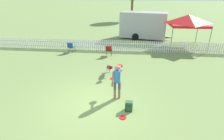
{
  "coord_description": "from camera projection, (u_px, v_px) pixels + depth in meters",
  "views": [
    {
      "loc": [
        1.36,
        -6.16,
        4.34
      ],
      "look_at": [
        0.53,
        1.91,
        0.76
      ],
      "focal_mm": 28.0,
      "sensor_mm": 36.0,
      "label": 1
    }
  ],
  "objects": [
    {
      "name": "ground_plane",
      "position": [
        95.0,
        104.0,
        7.48
      ],
      "size": [
        240.0,
        240.0,
        0.0
      ],
      "primitive_type": "plane",
      "color": "olive"
    },
    {
      "name": "handler_person",
      "position": [
        117.0,
        78.0,
        7.52
      ],
      "size": [
        0.45,
        1.05,
        1.6
      ],
      "rotation": [
        0.0,
        0.0,
        0.26
      ],
      "color": "#8C664C",
      "rests_on": "ground_plane"
    },
    {
      "name": "leaping_dog",
      "position": [
        109.0,
        68.0,
        9.93
      ],
      "size": [
        0.49,
        1.2,
        0.78
      ],
      "rotation": [
        0.0,
        0.0,
        -2.88
      ],
      "color": "black",
      "rests_on": "ground_plane"
    },
    {
      "name": "frisbee_near_handler",
      "position": [
        123.0,
        117.0,
        6.63
      ],
      "size": [
        0.27,
        0.27,
        0.02
      ],
      "color": "red",
      "rests_on": "ground_plane"
    },
    {
      "name": "frisbee_near_dog",
      "position": [
        112.0,
        78.0,
        9.65
      ],
      "size": [
        0.27,
        0.27,
        0.02
      ],
      "color": "red",
      "rests_on": "ground_plane"
    },
    {
      "name": "backpack_on_grass",
      "position": [
        129.0,
        106.0,
        6.97
      ],
      "size": [
        0.29,
        0.25,
        0.41
      ],
      "color": "#2D5633",
      "rests_on": "ground_plane"
    },
    {
      "name": "picket_fence",
      "position": [
        113.0,
        46.0,
        14.17
      ],
      "size": [
        22.35,
        0.04,
        0.88
      ],
      "color": "white",
      "rests_on": "ground_plane"
    },
    {
      "name": "folding_chair_blue_left",
      "position": [
        71.0,
        46.0,
        13.77
      ],
      "size": [
        0.49,
        0.51,
        0.81
      ],
      "rotation": [
        0.0,
        0.0,
        3.05
      ],
      "color": "#333338",
      "rests_on": "ground_plane"
    },
    {
      "name": "folding_chair_center",
      "position": [
        109.0,
        50.0,
        12.99
      ],
      "size": [
        0.47,
        0.49,
        0.8
      ],
      "rotation": [
        0.0,
        0.0,
        3.17
      ],
      "color": "#333338",
      "rests_on": "ground_plane"
    },
    {
      "name": "canopy_tent_main",
      "position": [
        188.0,
        20.0,
        14.56
      ],
      "size": [
        2.94,
        2.94,
        2.73
      ],
      "color": "#333338",
      "rests_on": "ground_plane"
    },
    {
      "name": "equipment_trailer",
      "position": [
        143.0,
        25.0,
        17.76
      ],
      "size": [
        5.44,
        2.97,
        2.63
      ],
      "rotation": [
        0.0,
        0.0,
        -0.22
      ],
      "color": "#B7B7B7",
      "rests_on": "ground_plane"
    }
  ]
}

